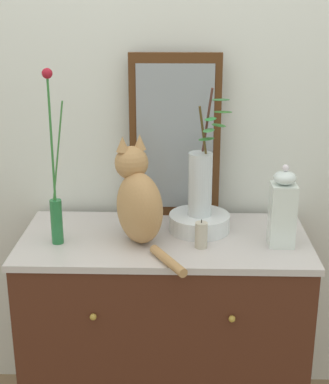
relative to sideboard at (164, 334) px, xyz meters
name	(u,v)px	position (x,y,z in m)	size (l,w,h in m)	color
wall_back	(167,101)	(0.00, 0.34, 0.88)	(4.40, 0.08, 2.60)	silver
sideboard	(164,334)	(0.00, 0.00, 0.00)	(1.08, 0.54, 0.84)	#4C2516
mirror_leaning	(175,137)	(0.03, 0.24, 0.75)	(0.36, 0.03, 0.66)	#4D2B13
cat_sitting	(139,200)	(-0.09, -0.03, 0.58)	(0.30, 0.43, 0.39)	tan
vase_slim_green	(55,198)	(-0.39, -0.06, 0.60)	(0.07, 0.04, 0.63)	#25703B
bowl_porcelain	(199,222)	(0.13, 0.07, 0.45)	(0.23, 0.23, 0.07)	white
vase_glass_clear	(201,181)	(0.13, 0.07, 0.62)	(0.16, 0.17, 0.49)	silver
jar_lidded_porcelain	(283,209)	(0.43, -0.06, 0.56)	(0.09, 0.09, 0.30)	white
candle_pillar	(201,235)	(0.13, -0.09, 0.47)	(0.05, 0.05, 0.11)	beige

